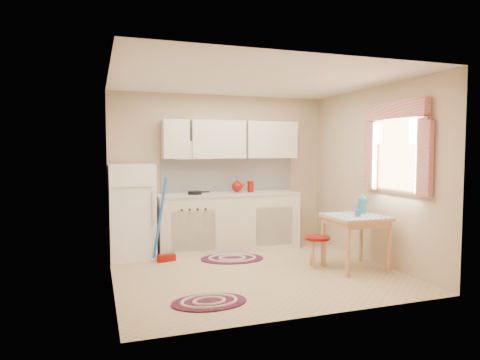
{
  "coord_description": "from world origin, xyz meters",
  "views": [
    {
      "loc": [
        -1.97,
        -5.18,
        1.6
      ],
      "look_at": [
        -0.13,
        0.25,
        1.2
      ],
      "focal_mm": 32.0,
      "sensor_mm": 36.0,
      "label": 1
    }
  ],
  "objects_px": {
    "base_cabinets": "(228,223)",
    "stool": "(317,252)",
    "fridge": "(132,211)",
    "table": "(355,242)"
  },
  "relations": [
    {
      "from": "base_cabinets",
      "to": "stool",
      "type": "distance_m",
      "value": 1.62
    },
    {
      "from": "fridge",
      "to": "base_cabinets",
      "type": "xyz_separation_m",
      "value": [
        1.5,
        0.05,
        -0.26
      ]
    },
    {
      "from": "fridge",
      "to": "stool",
      "type": "height_order",
      "value": "fridge"
    },
    {
      "from": "base_cabinets",
      "to": "stool",
      "type": "height_order",
      "value": "base_cabinets"
    },
    {
      "from": "table",
      "to": "stool",
      "type": "height_order",
      "value": "table"
    },
    {
      "from": "fridge",
      "to": "stool",
      "type": "bearing_deg",
      "value": -29.0
    },
    {
      "from": "table",
      "to": "fridge",
      "type": "bearing_deg",
      "value": 151.06
    },
    {
      "from": "fridge",
      "to": "base_cabinets",
      "type": "relative_size",
      "value": 0.62
    },
    {
      "from": "stool",
      "to": "base_cabinets",
      "type": "bearing_deg",
      "value": 122.17
    },
    {
      "from": "fridge",
      "to": "base_cabinets",
      "type": "distance_m",
      "value": 1.52
    }
  ]
}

